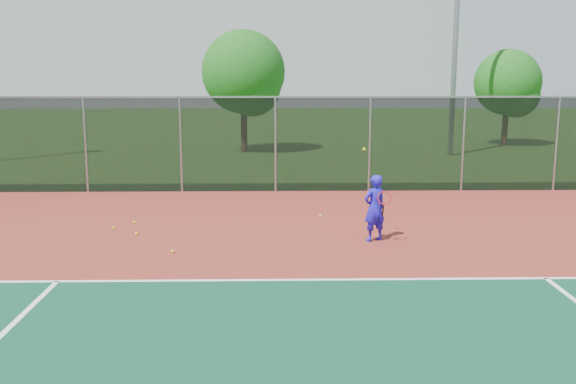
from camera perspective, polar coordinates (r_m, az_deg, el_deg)
The scene contains 11 objects.
ground at distance 9.59m, azimuth 17.75°, elevation -13.20°, with size 120.00×120.00×0.00m, color #295A19.
court_apron at distance 11.35m, azimuth 14.49°, elevation -9.18°, with size 30.00×20.00×0.02m, color maroon.
fence_back at distance 20.62m, azimuth 7.27°, elevation 4.34°, with size 30.00×0.06×3.03m.
tennis_player at distance 14.55m, azimuth 7.71°, elevation -1.41°, with size 0.66×0.70×2.11m.
practice_ball_0 at distance 16.19m, azimuth -15.21°, elevation -3.09°, with size 0.07×0.07×0.07m, color #C3E51A.
practice_ball_2 at distance 13.83m, azimuth -10.23°, elevation -5.22°, with size 0.07×0.07×0.07m, color #C3E51A.
practice_ball_3 at distance 16.95m, azimuth 2.91°, elevation -2.12°, with size 0.07×0.07×0.07m, color #C3E51A.
practice_ball_4 at distance 15.48m, azimuth -13.33°, elevation -3.63°, with size 0.07×0.07×0.07m, color #C3E51A.
practice_ball_5 at distance 16.64m, azimuth -13.47°, elevation -2.64°, with size 0.07×0.07×0.07m, color #C3E51A.
tree_back_left at distance 30.64m, azimuth -3.81°, elevation 10.27°, with size 3.92×3.92×5.76m.
tree_back_mid at distance 35.23m, azimuth 19.11°, elevation 8.94°, with size 3.38×3.38×4.96m.
Camera 1 is at (-3.01, -8.27, 3.79)m, focal length 40.00 mm.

